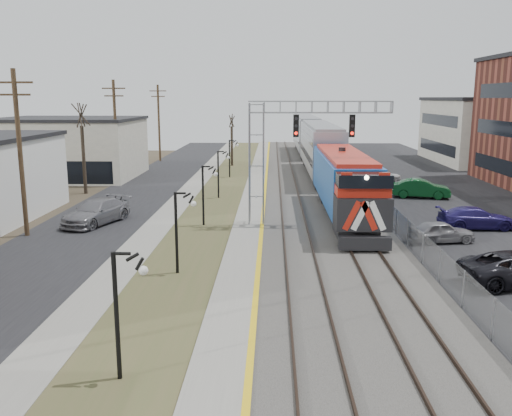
{
  "coord_description": "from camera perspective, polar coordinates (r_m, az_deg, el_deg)",
  "views": [
    {
      "loc": [
        0.55,
        -6.77,
        8.32
      ],
      "look_at": [
        -0.32,
        21.27,
        2.6
      ],
      "focal_mm": 38.0,
      "sensor_mm": 36.0,
      "label": 1
    }
  ],
  "objects": [
    {
      "name": "track_near",
      "position": [
        42.57,
        3.69,
        0.61
      ],
      "size": [
        1.58,
        120.0,
        0.15
      ],
      "color": "#2D2119",
      "rests_on": "ballast_bed"
    },
    {
      "name": "parking_lot",
      "position": [
        45.31,
        21.68,
        0.14
      ],
      "size": [
        16.0,
        120.0,
        0.04
      ],
      "primitive_type": "cube",
      "color": "black",
      "rests_on": "ground"
    },
    {
      "name": "fence",
      "position": [
        43.13,
        11.96,
        1.23
      ],
      "size": [
        0.04,
        120.0,
        1.6
      ],
      "primitive_type": "cube",
      "color": "gray",
      "rests_on": "ground"
    },
    {
      "name": "grass_median",
      "position": [
        42.83,
        -4.36,
        0.33
      ],
      "size": [
        4.0,
        120.0,
        0.06
      ],
      "primitive_type": "cube",
      "color": "#434A27",
      "rests_on": "ground"
    },
    {
      "name": "car_lot_e",
      "position": [
        33.34,
        18.94,
        -2.43
      ],
      "size": [
        3.95,
        2.14,
        1.28
      ],
      "primitive_type": "imported",
      "rotation": [
        0.0,
        0.0,
        1.75
      ],
      "color": "gray",
      "rests_on": "ground"
    },
    {
      "name": "platform",
      "position": [
        42.6,
        -0.35,
        0.43
      ],
      "size": [
        2.0,
        120.0,
        0.24
      ],
      "primitive_type": "cube",
      "color": "gray",
      "rests_on": "ground"
    },
    {
      "name": "utility_poles",
      "position": [
        35.31,
        -23.56,
        5.17
      ],
      "size": [
        0.28,
        80.28,
        10.0
      ],
      "color": "#4C3823",
      "rests_on": "ground"
    },
    {
      "name": "platform_edge",
      "position": [
        42.55,
        0.84,
        0.58
      ],
      "size": [
        0.24,
        120.0,
        0.01
      ],
      "primitive_type": "cube",
      "color": "gold",
      "rests_on": "platform"
    },
    {
      "name": "ballast_bed",
      "position": [
        42.71,
        6.37,
        0.36
      ],
      "size": [
        8.0,
        120.0,
        0.2
      ],
      "primitive_type": "cube",
      "color": "#595651",
      "rests_on": "ground"
    },
    {
      "name": "street_west",
      "position": [
        44.26,
        -14.06,
        0.37
      ],
      "size": [
        7.0,
        120.0,
        0.04
      ],
      "primitive_type": "cube",
      "color": "black",
      "rests_on": "ground"
    },
    {
      "name": "track_far",
      "position": [
        42.83,
        8.38,
        0.57
      ],
      "size": [
        1.58,
        120.0,
        0.15
      ],
      "color": "#2D2119",
      "rests_on": "ballast_bed"
    },
    {
      "name": "car_lot_g",
      "position": [
        55.69,
        13.11,
        3.31
      ],
      "size": [
        4.15,
        2.75,
        1.31
      ],
      "primitive_type": "imported",
      "rotation": [
        0.0,
        0.0,
        1.91
      ],
      "color": "white",
      "rests_on": "ground"
    },
    {
      "name": "train",
      "position": [
        61.46,
        6.42,
        6.38
      ],
      "size": [
        3.0,
        63.05,
        5.33
      ],
      "color": "#134CA0",
      "rests_on": "ground"
    },
    {
      "name": "car_lot_d",
      "position": [
        37.6,
        22.13,
        -1.04
      ],
      "size": [
        4.86,
        2.11,
        1.39
      ],
      "primitive_type": "imported",
      "rotation": [
        0.0,
        0.0,
        1.6
      ],
      "color": "navy",
      "rests_on": "ground"
    },
    {
      "name": "bare_trees",
      "position": [
        47.89,
        -14.3,
        4.43
      ],
      "size": [
        12.3,
        42.3,
        5.95
      ],
      "color": "#382D23",
      "rests_on": "ground"
    },
    {
      "name": "signal_gantry",
      "position": [
        34.88,
        2.89,
        7.02
      ],
      "size": [
        9.0,
        1.07,
        8.15
      ],
      "color": "gray",
      "rests_on": "ground"
    },
    {
      "name": "car_street_b",
      "position": [
        37.7,
        -16.47,
        -0.45
      ],
      "size": [
        4.02,
        6.01,
        1.62
      ],
      "primitive_type": "imported",
      "rotation": [
        0.0,
        0.0,
        -0.35
      ],
      "color": "slate",
      "rests_on": "ground"
    },
    {
      "name": "car_lot_f",
      "position": [
        47.7,
        16.95,
        1.93
      ],
      "size": [
        4.98,
        2.52,
        1.57
      ],
      "primitive_type": "imported",
      "rotation": [
        0.0,
        0.0,
        1.38
      ],
      "color": "#0E481E",
      "rests_on": "ground"
    },
    {
      "name": "lampposts",
      "position": [
        26.24,
        -8.27,
        -2.54
      ],
      "size": [
        0.14,
        62.14,
        4.0
      ],
      "color": "black",
      "rests_on": "ground"
    },
    {
      "name": "sidewalk",
      "position": [
        43.25,
        -8.32,
        0.36
      ],
      "size": [
        2.0,
        120.0,
        0.08
      ],
      "primitive_type": "cube",
      "color": "gray",
      "rests_on": "ground"
    }
  ]
}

